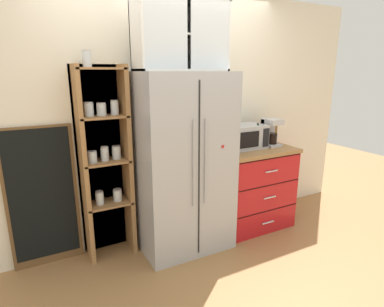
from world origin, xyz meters
The scene contains 12 objects.
ground_plane centered at (0.00, 0.00, 0.00)m, with size 10.62×10.62×0.00m, color #9E7042.
wall_back_cream centered at (0.00, 0.40, 1.27)m, with size 4.93×0.10×2.55m, color silver.
refrigerator centered at (0.00, 0.03, 0.88)m, with size 0.89×0.66×1.75m.
pantry_shelf_column centered at (-0.71, 0.28, 0.96)m, with size 0.48×0.30×1.93m.
counter_cabinet centered at (0.90, 0.06, 0.46)m, with size 0.86×0.62×0.93m.
microwave centered at (0.79, 0.10, 1.06)m, with size 0.44×0.33×0.26m.
coffee_maker centered at (1.13, 0.06, 1.08)m, with size 0.17×0.20×0.31m.
mug_red centered at (0.90, 0.07, 0.97)m, with size 0.11×0.08×0.09m.
bottle_amber centered at (1.27, 0.15, 1.05)m, with size 0.06×0.06×0.29m.
bottle_green centered at (0.90, 0.01, 1.05)m, with size 0.06×0.06×0.28m.
upper_cabinet centered at (0.00, 0.08, 2.06)m, with size 0.85×0.32×0.62m.
chalkboard_menu centered at (-1.27, 0.33, 0.66)m, with size 0.60×0.04×1.30m.
Camera 1 is at (-1.31, -2.62, 1.76)m, focal length 29.37 mm.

